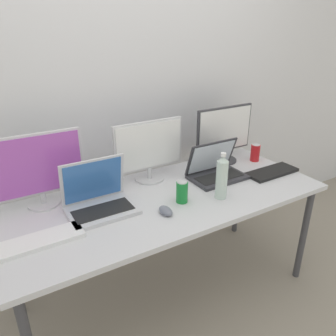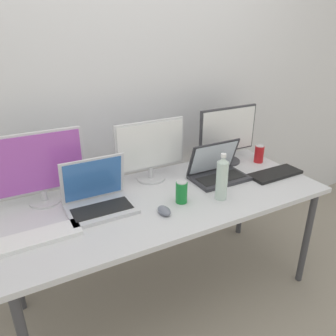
% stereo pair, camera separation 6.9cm
% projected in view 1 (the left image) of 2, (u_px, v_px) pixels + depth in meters
% --- Properties ---
extents(ground_plane, '(16.00, 16.00, 0.00)m').
position_uv_depth(ground_plane, '(168.00, 292.00, 2.21)').
color(ground_plane, gray).
extents(wall_back, '(7.00, 0.08, 2.60)m').
position_uv_depth(wall_back, '(122.00, 84.00, 2.16)').
color(wall_back, silver).
rests_on(wall_back, ground).
extents(work_desk, '(1.87, 0.78, 0.74)m').
position_uv_depth(work_desk, '(168.00, 204.00, 1.94)').
color(work_desk, '#424247').
rests_on(work_desk, ground).
extents(monitor_left, '(0.48, 0.18, 0.41)m').
position_uv_depth(monitor_left, '(38.00, 168.00, 1.74)').
color(monitor_left, silver).
rests_on(monitor_left, work_desk).
extents(monitor_center, '(0.46, 0.18, 0.39)m').
position_uv_depth(monitor_center, '(149.00, 149.00, 2.04)').
color(monitor_center, silver).
rests_on(monitor_center, work_desk).
extents(monitor_right, '(0.47, 0.21, 0.40)m').
position_uv_depth(monitor_right, '(224.00, 133.00, 2.33)').
color(monitor_right, '#38383D').
rests_on(monitor_right, work_desk).
extents(laptop_silver, '(0.35, 0.26, 0.27)m').
position_uv_depth(laptop_silver, '(99.00, 199.00, 1.76)').
color(laptop_silver, silver).
rests_on(laptop_silver, work_desk).
extents(laptop_secondary, '(0.36, 0.24, 0.24)m').
position_uv_depth(laptop_secondary, '(215.00, 169.00, 2.13)').
color(laptop_secondary, '#2D2D33').
rests_on(laptop_secondary, work_desk).
extents(keyboard_main, '(0.41, 0.14, 0.02)m').
position_uv_depth(keyboard_main, '(38.00, 241.00, 1.50)').
color(keyboard_main, white).
rests_on(keyboard_main, work_desk).
extents(keyboard_aux, '(0.37, 0.15, 0.02)m').
position_uv_depth(keyboard_aux, '(272.00, 172.00, 2.21)').
color(keyboard_aux, black).
rests_on(keyboard_aux, work_desk).
extents(mouse_by_keyboard, '(0.06, 0.10, 0.04)m').
position_uv_depth(mouse_by_keyboard, '(166.00, 211.00, 1.73)').
color(mouse_by_keyboard, slate).
rests_on(mouse_by_keyboard, work_desk).
extents(water_bottle, '(0.07, 0.07, 0.28)m').
position_uv_depth(water_bottle, '(222.00, 177.00, 1.85)').
color(water_bottle, silver).
rests_on(water_bottle, work_desk).
extents(soda_can_near_keyboard, '(0.07, 0.07, 0.13)m').
position_uv_depth(soda_can_near_keyboard, '(255.00, 153.00, 2.39)').
color(soda_can_near_keyboard, red).
rests_on(soda_can_near_keyboard, work_desk).
extents(soda_can_by_laptop, '(0.07, 0.07, 0.13)m').
position_uv_depth(soda_can_by_laptop, '(182.00, 192.00, 1.83)').
color(soda_can_by_laptop, '#197F33').
rests_on(soda_can_by_laptop, work_desk).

